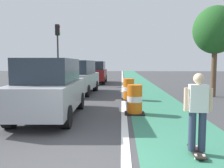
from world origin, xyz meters
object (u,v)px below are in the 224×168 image
parked_suv_second (78,77)px  parked_suv_third (96,72)px  traffic_light_corner (58,44)px  street_tree_sidewalk (215,30)px  traffic_barrel_front (135,100)px  skateboarder_on_lane (198,111)px  pedestrian_waiting (47,76)px  traffic_barrel_mid (129,90)px  pedestrian_crossing (64,75)px  parked_suv_nearest (50,88)px

parked_suv_second → parked_suv_third: bearing=88.2°
traffic_light_corner → street_tree_sidewalk: size_ratio=1.02×
parked_suv_second → traffic_barrel_front: parked_suv_second is taller
skateboarder_on_lane → parked_suv_second: 10.42m
parked_suv_third → pedestrian_waiting: size_ratio=2.87×
street_tree_sidewalk → traffic_barrel_mid: bearing=-164.6°
parked_suv_second → pedestrian_crossing: bearing=113.5°
traffic_barrel_mid → traffic_light_corner: traffic_light_corner is taller
street_tree_sidewalk → parked_suv_second: bearing=172.3°
parked_suv_nearest → street_tree_sidewalk: 9.61m
skateboarder_on_lane → parked_suv_third: bearing=103.2°
parked_suv_second → street_tree_sidewalk: 8.30m
parked_suv_third → pedestrian_crossing: bearing=-134.0°
parked_suv_nearest → traffic_barrel_front: size_ratio=4.28×
skateboarder_on_lane → traffic_barrel_mid: size_ratio=1.55×
parked_suv_nearest → parked_suv_second: size_ratio=0.99×
parked_suv_third → traffic_barrel_mid: (2.79, -9.87, -0.50)m
traffic_barrel_front → traffic_light_corner: traffic_light_corner is taller
parked_suv_nearest → traffic_barrel_mid: (2.84, 3.93, -0.50)m
traffic_light_corner → pedestrian_crossing: size_ratio=3.17×
parked_suv_nearest → traffic_barrel_front: (2.97, 0.61, -0.50)m
pedestrian_waiting → street_tree_sidewalk: 12.11m
traffic_barrel_front → street_tree_sidewalk: street_tree_sidewalk is taller
street_tree_sidewalk → skateboarder_on_lane: bearing=-112.9°
traffic_light_corner → pedestrian_waiting: traffic_light_corner is taller
traffic_light_corner → pedestrian_waiting: bearing=-100.8°
street_tree_sidewalk → parked_suv_third: bearing=131.5°
traffic_barrel_mid → parked_suv_nearest: bearing=-125.9°
parked_suv_third → traffic_light_corner: 4.40m
parked_suv_third → traffic_light_corner: (-2.97, -2.12, 2.47)m
skateboarder_on_lane → street_tree_sidewalk: bearing=67.1°
traffic_barrel_mid → traffic_light_corner: 10.10m
street_tree_sidewalk → pedestrian_crossing: bearing=148.7°
traffic_barrel_mid → street_tree_sidewalk: bearing=15.4°
skateboarder_on_lane → traffic_light_corner: bearing=115.0°
pedestrian_crossing → pedestrian_waiting: same height
skateboarder_on_lane → pedestrian_crossing: size_ratio=1.05×
traffic_barrel_front → pedestrian_crossing: pedestrian_crossing is taller
parked_suv_nearest → pedestrian_crossing: bearing=101.8°
pedestrian_waiting → street_tree_sidewalk: (10.90, -4.46, 2.80)m
pedestrian_waiting → traffic_light_corner: bearing=79.2°
traffic_light_corner → street_tree_sidewalk: (10.53, -6.44, 0.17)m
skateboarder_on_lane → pedestrian_crossing: bearing=113.8°
skateboarder_on_lane → pedestrian_crossing: skateboarder_on_lane is taller
pedestrian_waiting → traffic_barrel_mid: bearing=-43.2°
traffic_barrel_front → pedestrian_waiting: 11.04m
street_tree_sidewalk → parked_suv_nearest: bearing=-145.4°
skateboarder_on_lane → parked_suv_nearest: bearing=141.5°
traffic_barrel_front → pedestrian_waiting: pedestrian_waiting is taller
parked_suv_third → pedestrian_crossing: size_ratio=2.87×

